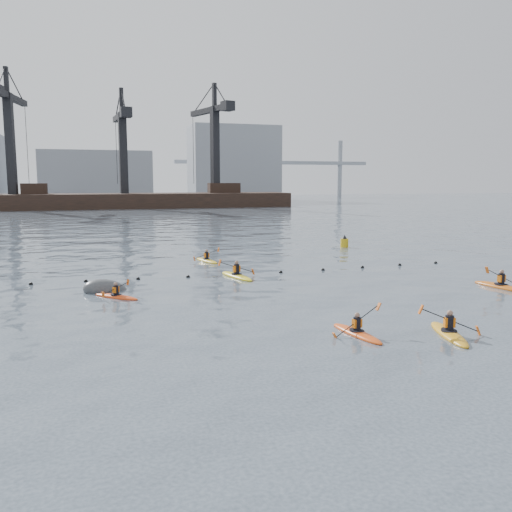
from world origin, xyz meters
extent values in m
plane|color=#34414C|center=(0.00, 0.00, 0.00)|extent=(400.00, 400.00, 0.00)
sphere|color=black|center=(-11.00, 22.75, 0.03)|extent=(0.24, 0.24, 0.24)
sphere|color=black|center=(-8.00, 22.72, 0.03)|extent=(0.24, 0.24, 0.24)
sphere|color=black|center=(-5.00, 22.58, 0.03)|extent=(0.24, 0.24, 0.24)
sphere|color=black|center=(-2.00, 22.41, 0.03)|extent=(0.24, 0.24, 0.24)
sphere|color=black|center=(1.00, 22.28, 0.03)|extent=(0.24, 0.24, 0.24)
sphere|color=black|center=(4.00, 22.25, 0.03)|extent=(0.24, 0.24, 0.24)
sphere|color=black|center=(7.00, 22.34, 0.03)|extent=(0.24, 0.24, 0.24)
sphere|color=black|center=(10.00, 22.50, 0.03)|extent=(0.24, 0.24, 0.24)
sphere|color=black|center=(13.00, 22.66, 0.03)|extent=(0.24, 0.24, 0.24)
sphere|color=black|center=(16.00, 22.75, 0.03)|extent=(0.24, 0.24, 0.24)
cube|color=black|center=(0.00, 110.00, 0.85)|extent=(72.00, 12.00, 4.50)
cube|color=black|center=(-18.00, 110.00, 4.20)|extent=(5.00, 3.00, 2.20)
cube|color=black|center=(22.00, 110.00, 4.20)|extent=(7.00, 3.00, 2.20)
cube|color=black|center=(-22.00, 110.00, 13.10)|extent=(1.85, 1.85, 20.00)
cube|color=black|center=(-21.53, 112.66, 22.50)|extent=(4.31, 17.93, 1.20)
cube|color=black|center=(-22.00, 110.00, 25.60)|extent=(0.93, 0.93, 5.00)
cube|color=black|center=(0.00, 110.00, 11.60)|extent=(1.73, 1.73, 17.00)
cube|color=black|center=(-0.20, 112.24, 19.50)|extent=(2.50, 15.05, 1.20)
cube|color=black|center=(0.46, 104.77, 19.50)|extent=(2.42, 2.78, 2.00)
cube|color=black|center=(0.00, 110.00, 22.60)|extent=(0.87, 0.87, 5.00)
cube|color=black|center=(20.00, 110.00, 12.60)|extent=(1.96, 1.96, 19.00)
cube|color=black|center=(19.34, 112.46, 21.50)|extent=(5.56, 16.73, 1.20)
cube|color=black|center=(21.54, 104.25, 21.50)|extent=(2.80, 3.08, 2.00)
cube|color=black|center=(20.00, 110.00, 24.60)|extent=(0.98, 0.98, 5.00)
cube|color=gray|center=(-5.00, 150.00, 7.00)|extent=(30.00, 14.00, 14.00)
cube|color=gray|center=(35.00, 150.00, 11.00)|extent=(26.00, 14.00, 22.00)
cube|color=gray|center=(55.00, 170.00, 12.00)|extent=(70.00, 2.00, 1.20)
cylinder|color=gray|center=(30.00, 170.00, 10.00)|extent=(1.60, 1.60, 20.00)
cylinder|color=gray|center=(80.00, 170.00, 10.00)|extent=(1.60, 1.60, 20.00)
ellipsoid|color=#E04C15|center=(2.01, 8.12, 0.04)|extent=(1.03, 3.17, 0.31)
cylinder|color=black|center=(2.01, 8.12, 0.17)|extent=(0.66, 0.66, 0.06)
cylinder|color=black|center=(2.01, 8.12, 0.44)|extent=(0.29, 0.29, 0.51)
cube|color=#D4610B|center=(2.01, 8.12, 0.46)|extent=(0.38, 0.26, 0.33)
sphere|color=#8C6651|center=(2.01, 8.12, 0.78)|extent=(0.20, 0.20, 0.20)
cylinder|color=black|center=(2.01, 8.12, 0.54)|extent=(1.88, 0.28, 1.06)
cube|color=#D85914|center=(1.03, 7.99, 0.06)|extent=(0.22, 0.16, 0.31)
cube|color=#D85914|center=(2.99, 8.25, 1.01)|extent=(0.22, 0.16, 0.31)
ellipsoid|color=orange|center=(5.35, 6.99, 0.04)|extent=(1.67, 3.58, 0.35)
cylinder|color=black|center=(5.35, 6.99, 0.19)|extent=(0.82, 0.82, 0.07)
cylinder|color=black|center=(5.35, 6.99, 0.50)|extent=(0.33, 0.33, 0.57)
cube|color=#D4610B|center=(5.35, 6.99, 0.52)|extent=(0.45, 0.34, 0.37)
sphere|color=#8C6651|center=(5.35, 6.99, 0.88)|extent=(0.23, 0.23, 0.23)
cylinder|color=black|center=(5.35, 6.99, 0.61)|extent=(2.18, 0.68, 0.94)
cube|color=#D85914|center=(4.28, 7.31, 1.03)|extent=(0.23, 0.20, 0.37)
cube|color=#D85914|center=(6.43, 6.67, 0.18)|extent=(0.23, 0.20, 0.37)
ellipsoid|color=#EA4616|center=(-6.52, 17.75, 0.04)|extent=(2.38, 2.42, 0.28)
cylinder|color=black|center=(-6.52, 17.75, 0.15)|extent=(0.75, 0.75, 0.05)
cylinder|color=black|center=(-6.52, 17.75, 0.40)|extent=(0.27, 0.27, 0.46)
cube|color=#D4610B|center=(-6.52, 17.75, 0.42)|extent=(0.36, 0.36, 0.30)
sphere|color=#8C6651|center=(-6.52, 17.75, 0.71)|extent=(0.19, 0.19, 0.19)
cylinder|color=black|center=(-6.52, 17.75, 0.49)|extent=(1.39, 1.36, 0.38)
cube|color=#D85914|center=(-7.17, 17.12, 0.32)|extent=(0.16, 0.16, 0.30)
cube|color=#D85914|center=(-5.88, 18.38, 0.65)|extent=(0.16, 0.16, 0.30)
ellipsoid|color=yellow|center=(0.87, 21.59, 0.05)|extent=(1.55, 3.71, 0.36)
cylinder|color=black|center=(0.87, 21.59, 0.19)|extent=(0.82, 0.82, 0.07)
cylinder|color=black|center=(0.87, 21.59, 0.51)|extent=(0.34, 0.34, 0.59)
cube|color=#D4610B|center=(0.87, 21.59, 0.54)|extent=(0.46, 0.34, 0.39)
sphere|color=#8C6651|center=(0.87, 21.59, 0.91)|extent=(0.24, 0.24, 0.24)
cylinder|color=black|center=(0.87, 21.59, 0.63)|extent=(2.33, 0.59, 0.85)
cube|color=#D85914|center=(-0.26, 21.32, 1.00)|extent=(0.21, 0.20, 0.38)
cube|color=#D85914|center=(2.00, 21.85, 0.25)|extent=(0.21, 0.20, 0.38)
ellipsoid|color=#BE5911|center=(14.00, 14.02, 0.05)|extent=(1.25, 3.70, 0.36)
cylinder|color=black|center=(14.00, 14.02, 0.19)|extent=(0.77, 0.77, 0.07)
cylinder|color=black|center=(14.00, 14.02, 0.51)|extent=(0.34, 0.34, 0.59)
cube|color=#D4610B|center=(14.00, 14.02, 0.53)|extent=(0.44, 0.31, 0.39)
sphere|color=#8C6651|center=(14.00, 14.02, 0.91)|extent=(0.24, 0.24, 0.24)
cylinder|color=black|center=(14.00, 14.02, 0.62)|extent=(2.29, 0.38, 1.04)
cube|color=#D85914|center=(12.85, 13.85, 1.09)|extent=(0.23, 0.19, 0.38)
ellipsoid|color=yellow|center=(0.49, 28.58, 0.04)|extent=(1.43, 3.18, 0.31)
cylinder|color=black|center=(0.49, 28.58, 0.17)|extent=(0.72, 0.72, 0.06)
cylinder|color=black|center=(0.49, 28.58, 0.44)|extent=(0.29, 0.29, 0.51)
cube|color=#D4610B|center=(0.49, 28.58, 0.46)|extent=(0.40, 0.30, 0.33)
sphere|color=#8C6651|center=(0.49, 28.58, 0.78)|extent=(0.21, 0.21, 0.21)
cylinder|color=black|center=(0.49, 28.58, 0.54)|extent=(2.02, 0.59, 0.60)
cube|color=#D85914|center=(-0.47, 28.32, 0.27)|extent=(0.17, 0.17, 0.33)
cube|color=#D85914|center=(1.45, 28.84, 0.80)|extent=(0.17, 0.17, 0.33)
ellipsoid|color=#393B3E|center=(-6.97, 19.76, 0.00)|extent=(2.94, 2.12, 1.71)
cylinder|color=gold|center=(14.00, 33.28, 0.30)|extent=(0.70, 0.70, 0.90)
cone|color=black|center=(14.00, 33.28, 0.95)|extent=(0.44, 0.44, 0.35)
camera|label=1|loc=(-7.73, -10.08, 5.91)|focal=38.00mm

